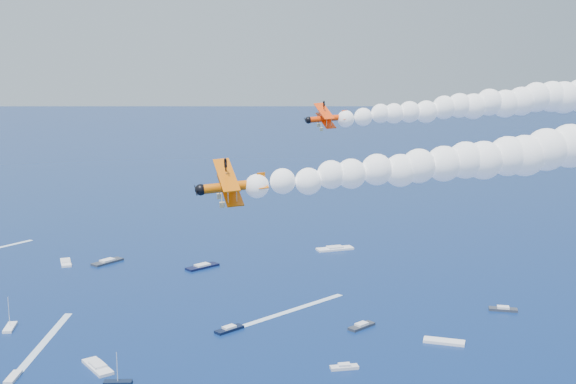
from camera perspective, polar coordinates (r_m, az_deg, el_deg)
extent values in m
cube|color=white|center=(177.38, -20.45, -13.24)|extent=(3.29, 6.64, 0.70)
cube|color=black|center=(193.71, -4.55, -10.52)|extent=(8.16, 6.40, 0.70)
cube|color=white|center=(269.64, 3.63, -4.39)|extent=(13.84, 5.84, 0.70)
cube|color=black|center=(168.50, -12.99, -14.12)|extent=(6.29, 2.91, 0.70)
cube|color=white|center=(177.08, -14.47, -12.93)|extent=(7.62, 11.26, 0.70)
cube|color=black|center=(248.67, -6.62, -5.74)|extent=(11.82, 9.06, 0.70)
cube|color=white|center=(207.38, -20.65, -9.74)|extent=(2.76, 7.28, 0.70)
cube|color=#2B303A|center=(196.10, 5.70, -10.27)|extent=(8.24, 6.47, 0.70)
cube|color=#2D323D|center=(215.71, 16.26, -8.69)|extent=(8.07, 5.33, 0.70)
cube|color=silver|center=(171.99, 4.36, -13.34)|extent=(6.47, 2.18, 0.70)
cube|color=white|center=(262.75, -16.76, -5.24)|extent=(4.62, 10.44, 0.70)
cube|color=#2E333E|center=(259.93, -13.76, -5.26)|extent=(10.97, 10.13, 0.70)
cube|color=white|center=(189.54, 11.95, -11.21)|extent=(10.31, 7.54, 0.70)
cube|color=white|center=(196.75, -18.16, -10.80)|extent=(9.70, 37.61, 0.04)
cube|color=white|center=(208.01, 0.46, -9.06)|extent=(33.37, 21.69, 0.04)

